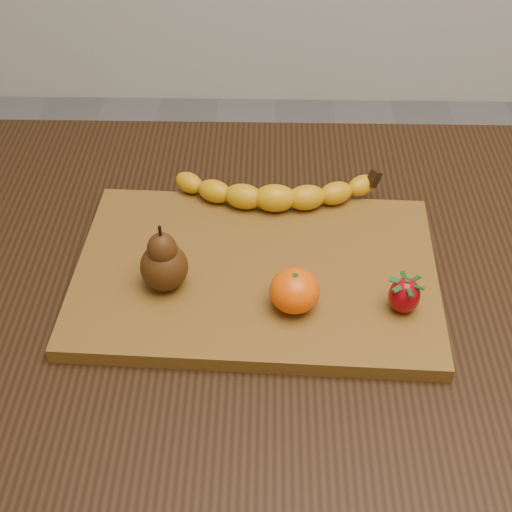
{
  "coord_description": "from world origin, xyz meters",
  "views": [
    {
      "loc": [
        -0.02,
        -0.67,
        1.39
      ],
      "look_at": [
        -0.04,
        -0.02,
        0.8
      ],
      "focal_mm": 50.0,
      "sensor_mm": 36.0,
      "label": 1
    }
  ],
  "objects_px": {
    "table": "(283,318)",
    "mandarin": "(295,291)",
    "cutting_board": "(256,274)",
    "pear": "(163,257)"
  },
  "relations": [
    {
      "from": "table",
      "to": "pear",
      "type": "height_order",
      "value": "pear"
    },
    {
      "from": "table",
      "to": "mandarin",
      "type": "distance_m",
      "value": 0.17
    },
    {
      "from": "table",
      "to": "pear",
      "type": "bearing_deg",
      "value": -159.46
    },
    {
      "from": "cutting_board",
      "to": "pear",
      "type": "bearing_deg",
      "value": -161.64
    },
    {
      "from": "table",
      "to": "mandarin",
      "type": "bearing_deg",
      "value": -84.24
    },
    {
      "from": "cutting_board",
      "to": "pear",
      "type": "distance_m",
      "value": 0.13
    },
    {
      "from": "cutting_board",
      "to": "mandarin",
      "type": "distance_m",
      "value": 0.09
    },
    {
      "from": "table",
      "to": "pear",
      "type": "relative_size",
      "value": 11.09
    },
    {
      "from": "cutting_board",
      "to": "mandarin",
      "type": "height_order",
      "value": "mandarin"
    },
    {
      "from": "mandarin",
      "to": "cutting_board",
      "type": "bearing_deg",
      "value": 125.45
    }
  ]
}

